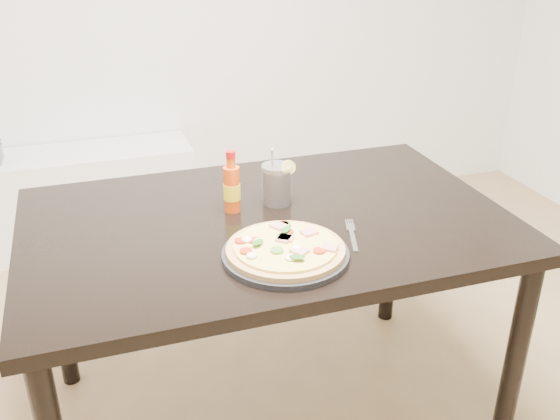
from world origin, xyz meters
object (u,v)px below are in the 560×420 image
object	(u,v)px
cola_cup	(277,185)
pizza	(285,248)
dining_table	(267,243)
fork	(352,234)
media_console	(52,202)
plate	(285,255)
hot_sauce_bottle	(232,188)

from	to	relation	value
cola_cup	pizza	bearing A→B (deg)	-104.41
dining_table	fork	bearing A→B (deg)	-42.55
fork	media_console	xyz separation A→B (m)	(-0.87, 1.65, -0.50)
media_console	plate	bearing A→B (deg)	-69.06
dining_table	plate	world-z (taller)	plate
cola_cup	media_console	distance (m)	1.66
pizza	cola_cup	size ratio (longest dim) A/B	1.68
plate	media_console	size ratio (longest dim) A/B	0.24
plate	cola_cup	xyz separation A→B (m)	(0.08, 0.33, 0.05)
cola_cup	fork	bearing A→B (deg)	-64.13
plate	hot_sauce_bottle	xyz separation A→B (m)	(-0.06, 0.31, 0.07)
hot_sauce_bottle	plate	bearing A→B (deg)	-79.05
fork	pizza	bearing A→B (deg)	-146.61
dining_table	hot_sauce_bottle	world-z (taller)	hot_sauce_bottle
hot_sauce_bottle	media_console	bearing A→B (deg)	113.04
cola_cup	hot_sauce_bottle	bearing A→B (deg)	-174.19
plate	hot_sauce_bottle	size ratio (longest dim) A/B	1.75
plate	cola_cup	bearing A→B (deg)	75.75
pizza	cola_cup	world-z (taller)	cola_cup
dining_table	pizza	size ratio (longest dim) A/B	4.55
hot_sauce_bottle	cola_cup	xyz separation A→B (m)	(0.14, 0.01, -0.02)
hot_sauce_bottle	cola_cup	size ratio (longest dim) A/B	1.03
dining_table	media_console	distance (m)	1.67
cola_cup	fork	xyz separation A→B (m)	(0.13, -0.27, -0.06)
dining_table	fork	size ratio (longest dim) A/B	7.61
dining_table	fork	xyz separation A→B (m)	(0.19, -0.18, 0.09)
hot_sauce_bottle	media_console	xyz separation A→B (m)	(-0.59, 1.39, -0.57)
plate	cola_cup	distance (m)	0.34
dining_table	hot_sauce_bottle	xyz separation A→B (m)	(-0.08, 0.08, 0.16)
plate	hot_sauce_bottle	bearing A→B (deg)	100.95
hot_sauce_bottle	pizza	bearing A→B (deg)	-79.13
dining_table	fork	distance (m)	0.27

